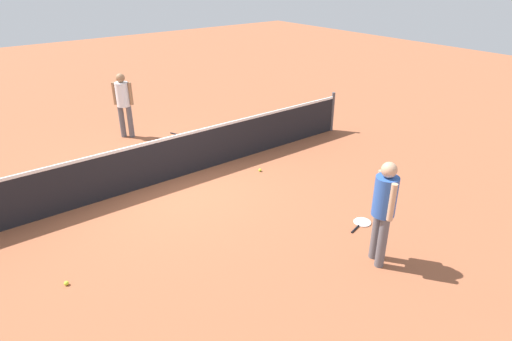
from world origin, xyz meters
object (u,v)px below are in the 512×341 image
at_px(player_near_side, 384,205).
at_px(tennis_ball_midcourt, 385,202).
at_px(player_far_side, 123,100).
at_px(tennis_racket_far_player, 182,136).
at_px(tennis_ball_near_player, 260,170).
at_px(tennis_ball_by_net, 66,283).
at_px(tennis_racket_near_player, 362,223).

relative_size(player_near_side, tennis_ball_midcourt, 25.76).
bearing_deg(tennis_ball_midcourt, player_far_side, 111.30).
bearing_deg(tennis_racket_far_player, player_far_side, 143.76).
relative_size(tennis_ball_near_player, tennis_ball_by_net, 1.00).
relative_size(tennis_ball_near_player, tennis_ball_midcourt, 1.00).
bearing_deg(tennis_racket_near_player, tennis_racket_far_player, 94.48).
bearing_deg(tennis_ball_near_player, tennis_racket_near_player, -87.34).
xyz_separation_m(tennis_racket_near_player, tennis_ball_near_player, (-0.13, 2.79, 0.02)).
height_order(player_far_side, tennis_ball_midcourt, player_far_side).
height_order(tennis_ball_near_player, tennis_ball_by_net, same).
bearing_deg(tennis_ball_midcourt, player_near_side, -146.81).
height_order(player_far_side, tennis_ball_by_net, player_far_side).
relative_size(player_near_side, player_far_side, 1.00).
xyz_separation_m(tennis_racket_far_player, tennis_ball_midcourt, (1.36, -5.60, 0.02)).
bearing_deg(player_far_side, tennis_ball_midcourt, -68.70).
distance_m(player_near_side, tennis_ball_midcourt, 2.12).
bearing_deg(tennis_ball_midcourt, tennis_ball_near_player, 111.66).
bearing_deg(tennis_racket_near_player, tennis_ball_midcourt, 11.67).
bearing_deg(tennis_racket_near_player, player_far_side, 103.64).
bearing_deg(tennis_ball_by_net, tennis_racket_near_player, -18.12).
bearing_deg(tennis_ball_by_net, tennis_ball_near_player, 15.46).
xyz_separation_m(player_near_side, player_far_side, (-0.93, 7.48, 0.00)).
height_order(player_far_side, tennis_ball_near_player, player_far_side).
bearing_deg(player_far_side, tennis_ball_by_net, -121.02).
height_order(player_near_side, tennis_ball_near_player, player_near_side).
bearing_deg(tennis_ball_near_player, tennis_ball_midcourt, -68.34).
relative_size(player_near_side, tennis_racket_near_player, 2.80).
height_order(player_near_side, tennis_racket_far_player, player_near_side).
xyz_separation_m(player_near_side, tennis_racket_far_player, (0.22, 6.63, -1.00)).
distance_m(player_near_side, tennis_racket_near_player, 1.47).
distance_m(tennis_racket_near_player, tennis_ball_midcourt, 0.92).
xyz_separation_m(tennis_ball_near_player, tennis_ball_by_net, (-4.55, -1.26, 0.00)).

